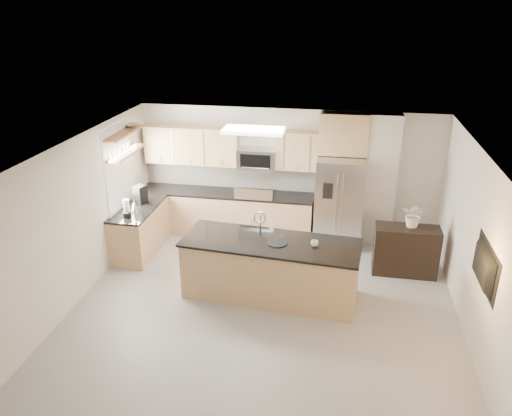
% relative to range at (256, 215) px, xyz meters
% --- Properties ---
extents(floor, '(6.50, 6.50, 0.00)m').
position_rel_range_xyz_m(floor, '(0.60, -2.92, -0.47)').
color(floor, '#A19D99').
rests_on(floor, ground).
extents(ceiling, '(6.00, 6.50, 0.02)m').
position_rel_range_xyz_m(ceiling, '(0.60, -2.92, 2.13)').
color(ceiling, silver).
rests_on(ceiling, wall_back).
extents(wall_back, '(6.00, 0.02, 2.60)m').
position_rel_range_xyz_m(wall_back, '(0.60, 0.33, 0.83)').
color(wall_back, beige).
rests_on(wall_back, floor).
extents(wall_left, '(0.02, 6.50, 2.60)m').
position_rel_range_xyz_m(wall_left, '(-2.40, -2.92, 0.83)').
color(wall_left, beige).
rests_on(wall_left, floor).
extents(wall_right, '(0.02, 6.50, 2.60)m').
position_rel_range_xyz_m(wall_right, '(3.60, -2.92, 0.83)').
color(wall_right, beige).
rests_on(wall_right, floor).
extents(back_counter, '(3.55, 0.66, 1.44)m').
position_rel_range_xyz_m(back_counter, '(-0.63, 0.01, -0.00)').
color(back_counter, tan).
rests_on(back_counter, floor).
extents(left_counter, '(0.66, 1.50, 0.92)m').
position_rel_range_xyz_m(left_counter, '(-2.07, -1.07, -0.01)').
color(left_counter, tan).
rests_on(left_counter, floor).
extents(range, '(0.76, 0.64, 1.14)m').
position_rel_range_xyz_m(range, '(0.00, 0.00, 0.00)').
color(range, black).
rests_on(range, floor).
extents(upper_cabinets, '(3.50, 0.33, 0.75)m').
position_rel_range_xyz_m(upper_cabinets, '(-0.70, 0.16, 1.35)').
color(upper_cabinets, tan).
rests_on(upper_cabinets, wall_back).
extents(microwave, '(0.76, 0.40, 0.40)m').
position_rel_range_xyz_m(microwave, '(0.00, 0.12, 1.16)').
color(microwave, '#AEAEB1').
rests_on(microwave, upper_cabinets).
extents(refrigerator, '(0.92, 0.78, 1.78)m').
position_rel_range_xyz_m(refrigerator, '(1.66, -0.05, 0.42)').
color(refrigerator, '#AEAEB1').
rests_on(refrigerator, floor).
extents(partition_column, '(0.60, 0.30, 2.60)m').
position_rel_range_xyz_m(partition_column, '(2.42, 0.18, 0.83)').
color(partition_column, beige).
rests_on(partition_column, floor).
extents(window, '(0.04, 1.15, 1.65)m').
position_rel_range_xyz_m(window, '(-2.38, -1.07, 1.18)').
color(window, white).
rests_on(window, wall_left).
extents(shelf_lower, '(0.30, 1.20, 0.04)m').
position_rel_range_xyz_m(shelf_lower, '(-2.25, -0.97, 1.48)').
color(shelf_lower, brown).
rests_on(shelf_lower, wall_left).
extents(shelf_upper, '(0.30, 1.20, 0.04)m').
position_rel_range_xyz_m(shelf_upper, '(-2.25, -0.97, 1.85)').
color(shelf_upper, brown).
rests_on(shelf_upper, wall_left).
extents(ceiling_fixture, '(1.00, 0.50, 0.06)m').
position_rel_range_xyz_m(ceiling_fixture, '(0.20, -1.32, 2.09)').
color(ceiling_fixture, white).
rests_on(ceiling_fixture, ceiling).
extents(island, '(2.92, 1.27, 1.41)m').
position_rel_range_xyz_m(island, '(0.64, -2.17, 0.02)').
color(island, tan).
rests_on(island, floor).
extents(credenza, '(1.11, 0.47, 0.89)m').
position_rel_range_xyz_m(credenza, '(2.88, -1.03, -0.03)').
color(credenza, black).
rests_on(credenza, floor).
extents(cup, '(0.14, 0.14, 0.09)m').
position_rel_range_xyz_m(cup, '(1.33, -2.21, 0.55)').
color(cup, white).
rests_on(cup, island).
extents(platter, '(0.39, 0.39, 0.02)m').
position_rel_range_xyz_m(platter, '(0.74, -2.22, 0.52)').
color(platter, black).
rests_on(platter, island).
extents(blender, '(0.15, 0.15, 0.34)m').
position_rel_range_xyz_m(blender, '(-2.08, -1.53, 0.60)').
color(blender, black).
rests_on(blender, left_counter).
extents(kettle, '(0.20, 0.20, 0.25)m').
position_rel_range_xyz_m(kettle, '(-2.03, -1.30, 0.56)').
color(kettle, '#AEAEB1').
rests_on(kettle, left_counter).
extents(coffee_maker, '(0.25, 0.28, 0.35)m').
position_rel_range_xyz_m(coffee_maker, '(-2.09, -0.85, 0.61)').
color(coffee_maker, black).
rests_on(coffee_maker, left_counter).
extents(bowl, '(0.40, 0.40, 0.08)m').
position_rel_range_xyz_m(bowl, '(-2.25, -0.59, 1.90)').
color(bowl, '#AEAEB1').
rests_on(bowl, shelf_upper).
extents(flower_vase, '(0.74, 0.69, 0.66)m').
position_rel_range_xyz_m(flower_vase, '(2.95, -0.97, 0.74)').
color(flower_vase, silver).
rests_on(flower_vase, credenza).
extents(television, '(0.14, 1.08, 0.62)m').
position_rel_range_xyz_m(television, '(3.51, -3.12, 0.88)').
color(television, black).
rests_on(television, wall_right).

